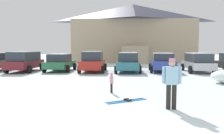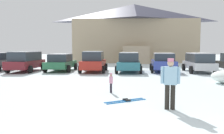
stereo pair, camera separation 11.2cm
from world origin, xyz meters
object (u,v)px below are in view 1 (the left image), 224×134
object	(u,v)px
parked_maroon_van	(25,61)
parked_silver_wagon	(198,62)
parked_teal_hatchback	(128,62)
skier_adult_in_blue_parka	(172,81)
parked_red_sedan	(93,62)
pair_of_skis	(127,101)
parked_blue_hatchback	(162,62)
ski_lodge	(133,33)
parked_green_coupe	(60,62)
skier_child_in_pink_snowsuit	(111,82)

from	to	relation	value
parked_maroon_van	parked_silver_wagon	xyz separation A→B (m)	(14.99, 0.27, -0.06)
parked_maroon_van	parked_teal_hatchback	bearing A→B (deg)	0.01
parked_maroon_van	skier_adult_in_blue_parka	size ratio (longest dim) A/B	2.77
parked_red_sedan	pair_of_skis	distance (m)	10.95
parked_maroon_van	parked_blue_hatchback	xyz separation A→B (m)	(12.03, 0.40, -0.11)
skier_adult_in_blue_parka	ski_lodge	bearing A→B (deg)	90.10
parked_maroon_van	parked_blue_hatchback	distance (m)	12.04
ski_lodge	parked_maroon_van	size ratio (longest dim) A/B	4.06
parked_blue_hatchback	pair_of_skis	xyz separation A→B (m)	(-3.30, -10.98, -0.82)
ski_lodge	parked_green_coupe	world-z (taller)	ski_lodge
parked_blue_hatchback	parked_red_sedan	bearing A→B (deg)	-176.12
parked_blue_hatchback	skier_child_in_pink_snowsuit	world-z (taller)	parked_blue_hatchback
parked_red_sedan	parked_teal_hatchback	xyz separation A→B (m)	(3.05, 0.01, -0.04)
parked_green_coupe	parked_red_sedan	world-z (taller)	parked_red_sedan
parked_teal_hatchback	pair_of_skis	world-z (taller)	parked_teal_hatchback
parked_maroon_van	parked_blue_hatchback	bearing A→B (deg)	1.90
parked_green_coupe	skier_child_in_pink_snowsuit	xyz separation A→B (m)	(5.10, -9.57, -0.29)
ski_lodge	skier_adult_in_blue_parka	bearing A→B (deg)	-89.90
parked_red_sedan	parked_silver_wagon	bearing A→B (deg)	1.77
parked_red_sedan	skier_adult_in_blue_parka	bearing A→B (deg)	-70.33
parked_red_sedan	pair_of_skis	world-z (taller)	parked_red_sedan
parked_maroon_van	parked_teal_hatchback	distance (m)	9.06
parked_blue_hatchback	skier_adult_in_blue_parka	distance (m)	12.16
parked_maroon_van	parked_silver_wagon	bearing A→B (deg)	1.03
parked_maroon_van	pair_of_skis	size ratio (longest dim) A/B	2.90
skier_child_in_pink_snowsuit	parked_maroon_van	bearing A→B (deg)	131.81
parked_maroon_van	parked_green_coupe	size ratio (longest dim) A/B	1.09
parked_silver_wagon	skier_child_in_pink_snowsuit	distance (m)	11.59
parked_teal_hatchback	ski_lodge	bearing A→B (deg)	86.27
skier_child_in_pink_snowsuit	parked_teal_hatchback	bearing A→B (deg)	83.74
parked_blue_hatchback	pair_of_skis	bearing A→B (deg)	-106.75
parked_red_sedan	skier_child_in_pink_snowsuit	xyz separation A→B (m)	(2.06, -9.01, -0.39)
skier_child_in_pink_snowsuit	parked_green_coupe	bearing A→B (deg)	118.06
parked_teal_hatchback	parked_silver_wagon	world-z (taller)	parked_teal_hatchback
ski_lodge	parked_blue_hatchback	size ratio (longest dim) A/B	4.50
parked_blue_hatchback	skier_adult_in_blue_parka	size ratio (longest dim) A/B	2.50
parked_maroon_van	parked_green_coupe	xyz separation A→B (m)	(2.97, 0.55, -0.15)
parked_teal_hatchback	pair_of_skis	distance (m)	10.62
parked_teal_hatchback	parked_blue_hatchback	world-z (taller)	parked_teal_hatchback
parked_maroon_van	parked_red_sedan	bearing A→B (deg)	-0.08
parked_green_coupe	ski_lodge	bearing A→B (deg)	65.31
parked_maroon_van	skier_adult_in_blue_parka	world-z (taller)	parked_maroon_van
parked_green_coupe	parked_blue_hatchback	world-z (taller)	parked_blue_hatchback
ski_lodge	parked_green_coupe	distance (m)	17.51
parked_blue_hatchback	parked_silver_wagon	bearing A→B (deg)	-2.51
parked_maroon_van	pair_of_skis	distance (m)	13.74
parked_green_coupe	parked_teal_hatchback	size ratio (longest dim) A/B	0.96
parked_silver_wagon	parked_red_sedan	bearing A→B (deg)	-178.23
skier_child_in_pink_snowsuit	skier_adult_in_blue_parka	bearing A→B (deg)	-51.17
parked_green_coupe	skier_adult_in_blue_parka	world-z (taller)	skier_adult_in_blue_parka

